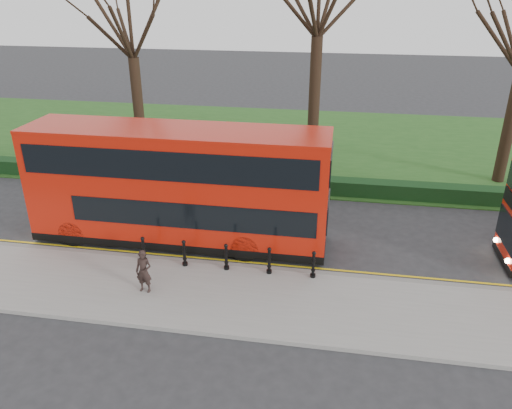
# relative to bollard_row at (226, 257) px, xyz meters

# --- Properties ---
(ground) EXTENTS (120.00, 120.00, 0.00)m
(ground) POSITION_rel_bollard_row_xyz_m (0.32, 1.35, -0.65)
(ground) COLOR #28282B
(ground) RESTS_ON ground
(pavement) EXTENTS (60.00, 4.00, 0.15)m
(pavement) POSITION_rel_bollard_row_xyz_m (0.32, -1.65, -0.57)
(pavement) COLOR gray
(pavement) RESTS_ON ground
(kerb) EXTENTS (60.00, 0.25, 0.16)m
(kerb) POSITION_rel_bollard_row_xyz_m (0.32, 0.35, -0.57)
(kerb) COLOR slate
(kerb) RESTS_ON ground
(grass_verge) EXTENTS (60.00, 18.00, 0.06)m
(grass_verge) POSITION_rel_bollard_row_xyz_m (0.32, 16.35, -0.62)
(grass_verge) COLOR #214D19
(grass_verge) RESTS_ON ground
(hedge) EXTENTS (60.00, 0.90, 0.80)m
(hedge) POSITION_rel_bollard_row_xyz_m (0.32, 8.15, -0.25)
(hedge) COLOR black
(hedge) RESTS_ON ground
(yellow_line_outer) EXTENTS (60.00, 0.10, 0.01)m
(yellow_line_outer) POSITION_rel_bollard_row_xyz_m (0.32, 0.65, -0.64)
(yellow_line_outer) COLOR yellow
(yellow_line_outer) RESTS_ON ground
(yellow_line_inner) EXTENTS (60.00, 0.10, 0.01)m
(yellow_line_inner) POSITION_rel_bollard_row_xyz_m (0.32, 0.85, -0.64)
(yellow_line_inner) COLOR yellow
(yellow_line_inner) RESTS_ON ground
(tree_left) EXTENTS (6.97, 6.97, 10.89)m
(tree_left) POSITION_rel_bollard_row_xyz_m (-7.68, 11.35, 7.27)
(tree_left) COLOR black
(tree_left) RESTS_ON ground
(bollard_row) EXTENTS (6.50, 0.15, 1.00)m
(bollard_row) POSITION_rel_bollard_row_xyz_m (0.00, 0.00, 0.00)
(bollard_row) COLOR black
(bollard_row) RESTS_ON pavement
(bus_lead) EXTENTS (11.91, 2.73, 4.74)m
(bus_lead) POSITION_rel_bollard_row_xyz_m (-2.41, 2.19, 1.74)
(bus_lead) COLOR #AE1708
(bus_lead) RESTS_ON ground
(pedestrian) EXTENTS (0.59, 0.41, 1.55)m
(pedestrian) POSITION_rel_bollard_row_xyz_m (-2.42, -1.85, 0.28)
(pedestrian) COLOR black
(pedestrian) RESTS_ON pavement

